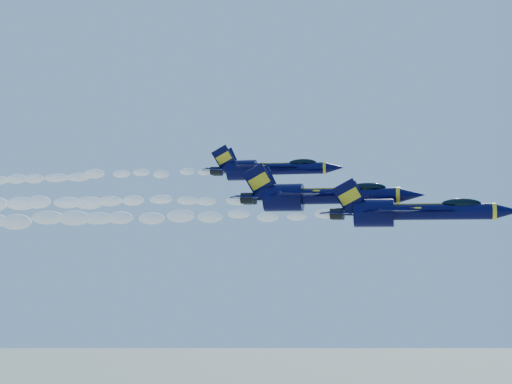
# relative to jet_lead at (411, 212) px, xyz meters

# --- Properties ---
(jet_lead) EXTENTS (17.14, 14.06, 6.37)m
(jet_lead) POSITION_rel_jet_lead_xyz_m (0.00, 0.00, 0.00)
(jet_lead) COLOR black
(smoke_trail_jet_lead) EXTENTS (57.74, 2.18, 1.97)m
(smoke_trail_jet_lead) POSITION_rel_jet_lead_xyz_m (-36.20, 0.00, -0.46)
(smoke_trail_jet_lead) COLOR white
(jet_second) EXTENTS (19.07, 15.65, 7.09)m
(jet_second) POSITION_rel_jet_lead_xyz_m (-9.46, 6.76, 2.04)
(jet_second) COLOR black
(smoke_trail_jet_second) EXTENTS (57.74, 2.43, 2.19)m
(smoke_trail_jet_second) POSITION_rel_jet_lead_xyz_m (-46.48, 6.76, 1.56)
(smoke_trail_jet_second) COLOR white
(jet_third) EXTENTS (16.22, 13.30, 6.03)m
(jet_third) POSITION_rel_jet_lead_xyz_m (-17.00, 16.37, 6.08)
(jet_third) COLOR black
(smoke_trail_jet_third) EXTENTS (57.74, 2.07, 1.86)m
(smoke_trail_jet_third) POSITION_rel_jet_lead_xyz_m (-52.80, 16.37, 5.62)
(smoke_trail_jet_third) COLOR white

